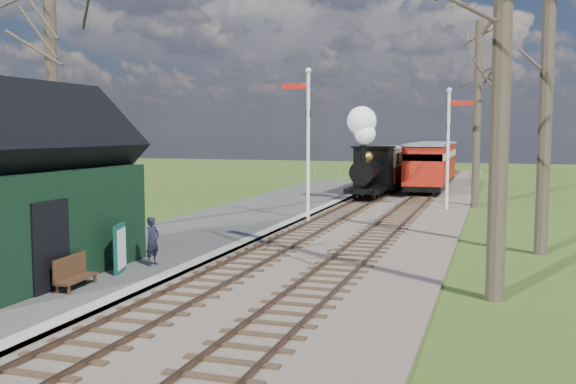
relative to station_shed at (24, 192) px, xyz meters
name	(u,v)px	position (x,y,z in m)	size (l,w,h in m)	color
ground	(75,359)	(4.30, -4.00, -2.27)	(140.00, 140.00, 0.00)	#385219
distant_hills	(445,308)	(5.70, 60.38, -18.47)	(114.40, 48.00, 22.02)	#385B23
ballast_bed	(383,208)	(5.60, 18.00, -2.22)	(8.00, 60.00, 0.10)	brown
track_near	(356,206)	(4.30, 18.00, -2.17)	(1.60, 60.00, 0.15)	brown
track_far	(410,208)	(6.90, 18.00, -2.17)	(1.60, 60.00, 0.15)	brown
platform	(224,225)	(0.80, 10.00, -2.17)	(5.00, 44.00, 0.20)	#474442
coping_strip	(280,228)	(3.10, 10.00, -2.16)	(0.40, 44.00, 0.21)	#B2AD9E
station_shed	(24,192)	(0.00, 0.00, 0.00)	(3.25, 6.30, 4.78)	black
semaphore_near	(307,134)	(3.53, 12.00, 1.35)	(1.22, 0.24, 6.22)	silver
semaphore_far	(450,139)	(8.67, 18.00, 1.08)	(1.22, 0.24, 5.72)	silver
bare_trees	(319,81)	(5.63, 6.10, 2.94)	(15.51, 22.39, 12.00)	#382D23
fence_line	(403,177)	(4.60, 32.00, -1.72)	(12.60, 0.08, 1.00)	slate
locomotive	(369,160)	(4.29, 21.15, -0.07)	(1.91, 4.46, 4.78)	black
coach	(387,165)	(4.30, 27.22, -0.66)	(2.23, 7.65, 2.35)	black
red_carriage_a	(427,167)	(6.90, 25.56, -0.61)	(2.31, 5.72, 2.43)	black
red_carriage_b	(436,162)	(6.90, 31.06, -0.61)	(2.31, 5.72, 2.43)	black
sign_board	(120,248)	(1.91, 1.09, -1.46)	(0.33, 0.81, 1.21)	#0F4A3C
bench	(73,273)	(1.76, -0.60, -1.73)	(0.47, 1.30, 0.73)	#442B18
person	(153,241)	(2.22, 2.13, -1.43)	(0.47, 0.31, 1.28)	black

